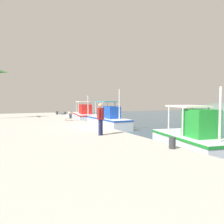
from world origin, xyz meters
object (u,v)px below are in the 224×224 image
at_px(fishing_boat_second, 108,120).
at_px(mooring_bollard_fourth, 172,143).
at_px(mooring_bollard_third, 70,117).
at_px(fishing_boat_third, 194,140).
at_px(mooring_bollard_second, 65,114).
at_px(pelican, 66,116).
at_px(fisherman_standing, 101,118).
at_px(mooring_bollard_nearest, 57,113).
at_px(fishing_boat_nearest, 84,116).

relative_size(fishing_boat_second, mooring_bollard_fourth, 14.47).
distance_m(mooring_bollard_third, mooring_bollard_fourth, 14.71).
distance_m(fishing_boat_third, mooring_bollard_third, 13.73).
bearing_deg(mooring_bollard_fourth, mooring_bollard_second, 180.00).
height_order(fishing_boat_third, mooring_bollard_third, fishing_boat_third).
bearing_deg(pelican, mooring_bollard_third, 158.08).
bearing_deg(fisherman_standing, mooring_bollard_third, 173.51).
xyz_separation_m(fishing_boat_second, mooring_bollard_third, (-2.60, -2.92, 0.28)).
distance_m(pelican, mooring_bollard_nearest, 8.77).
bearing_deg(mooring_bollard_fourth, fishing_boat_nearest, 171.61).
xyz_separation_m(fishing_boat_second, mooring_bollard_fourth, (12.11, -2.92, 0.32)).
height_order(pelican, mooring_bollard_second, pelican).
bearing_deg(mooring_bollard_nearest, mooring_bollard_third, 0.00).
xyz_separation_m(fisherman_standing, mooring_bollard_fourth, (4.06, 1.21, -0.69)).
height_order(mooring_bollard_third, mooring_bollard_fourth, mooring_bollard_fourth).
bearing_deg(fishing_boat_nearest, fishing_boat_second, 1.63).
bearing_deg(pelican, fishing_boat_third, 16.75).
distance_m(mooring_bollard_nearest, mooring_bollard_fourth, 20.95).
xyz_separation_m(fishing_boat_nearest, pelican, (6.30, -3.73, 0.48)).
xyz_separation_m(fishing_boat_nearest, fishing_boat_third, (17.36, -0.40, 0.02)).
relative_size(pelican, fisherman_standing, 0.51).
xyz_separation_m(mooring_bollard_second, mooring_bollard_fourth, (16.85, 0.00, -0.05)).
relative_size(mooring_bollard_nearest, mooring_bollard_third, 1.10).
distance_m(fishing_boat_nearest, mooring_bollard_nearest, 3.65).
relative_size(fisherman_standing, mooring_bollard_third, 4.62).
height_order(fishing_boat_nearest, fishing_boat_third, fishing_boat_third).
distance_m(fishing_boat_second, mooring_bollard_second, 5.57).
bearing_deg(mooring_bollard_fourth, pelican, -175.37).
bearing_deg(fishing_boat_nearest, mooring_bollard_nearest, -131.28).
distance_m(fishing_boat_nearest, fishing_boat_second, 6.44).
bearing_deg(mooring_bollard_fourth, fishing_boat_third, 116.97).
bearing_deg(mooring_bollard_nearest, fishing_boat_second, 18.27).
relative_size(fishing_boat_third, mooring_bollard_fourth, 11.41).
height_order(fisherman_standing, mooring_bollard_third, fisherman_standing).
bearing_deg(fishing_boat_nearest, mooring_bollard_fourth, -8.39).
bearing_deg(mooring_bollard_fourth, mooring_bollard_nearest, 180.00).
distance_m(mooring_bollard_nearest, mooring_bollard_third, 6.24).
relative_size(fishing_boat_second, mooring_bollard_second, 11.80).
distance_m(fishing_boat_nearest, pelican, 7.34).
xyz_separation_m(pelican, mooring_bollard_nearest, (-8.71, 0.99, -0.20)).
height_order(fishing_boat_third, pelican, fishing_boat_third).
distance_m(fishing_boat_nearest, fishing_boat_third, 17.37).
bearing_deg(fishing_boat_nearest, mooring_bollard_second, -58.05).
bearing_deg(mooring_bollard_second, mooring_bollard_nearest, 180.00).
bearing_deg(mooring_bollard_fourth, fisherman_standing, -163.38).
height_order(mooring_bollard_nearest, mooring_bollard_second, mooring_bollard_second).
distance_m(fishing_boat_nearest, fisherman_standing, 15.05).
xyz_separation_m(fishing_boat_nearest, mooring_bollard_nearest, (-2.40, -2.74, 0.28)).
xyz_separation_m(mooring_bollard_second, mooring_bollard_third, (2.13, 0.00, -0.09)).
bearing_deg(fishing_boat_second, mooring_bollard_second, -148.34).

